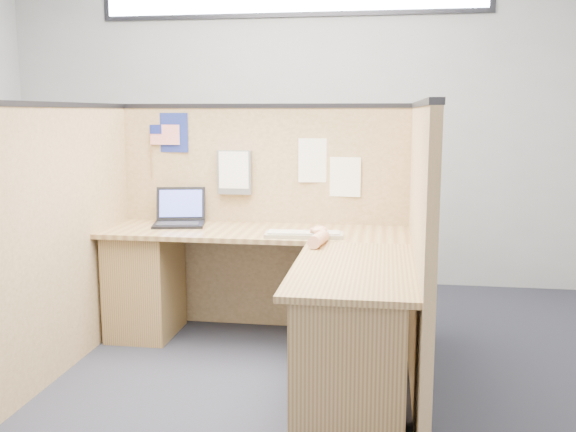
% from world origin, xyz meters
% --- Properties ---
extents(floor, '(5.00, 5.00, 0.00)m').
position_xyz_m(floor, '(0.00, 0.00, 0.00)').
color(floor, black).
rests_on(floor, ground).
extents(wall_back, '(5.00, 0.00, 5.00)m').
position_xyz_m(wall_back, '(0.00, 2.25, 1.40)').
color(wall_back, '#9EA1A3').
rests_on(wall_back, floor).
extents(cubicle_partitions, '(2.06, 1.83, 1.53)m').
position_xyz_m(cubicle_partitions, '(0.00, 0.43, 0.77)').
color(cubicle_partitions, olive).
rests_on(cubicle_partitions, floor).
extents(l_desk, '(1.95, 1.75, 0.73)m').
position_xyz_m(l_desk, '(0.18, 0.29, 0.39)').
color(l_desk, brown).
rests_on(l_desk, floor).
extents(laptop, '(0.37, 0.38, 0.24)m').
position_xyz_m(laptop, '(-0.53, 0.81, 0.79)').
color(laptop, black).
rests_on(laptop, l_desk).
extents(keyboard, '(0.48, 0.20, 0.03)m').
position_xyz_m(keyboard, '(0.34, 0.50, 0.75)').
color(keyboard, gray).
rests_on(keyboard, l_desk).
extents(mouse, '(0.12, 0.09, 0.05)m').
position_xyz_m(mouse, '(0.44, 0.48, 0.75)').
color(mouse, silver).
rests_on(mouse, l_desk).
extents(hand_forearm, '(0.11, 0.39, 0.08)m').
position_xyz_m(hand_forearm, '(0.45, 0.34, 0.77)').
color(hand_forearm, tan).
rests_on(hand_forearm, l_desk).
extents(blue_poster, '(0.20, 0.02, 0.27)m').
position_xyz_m(blue_poster, '(-0.62, 0.97, 1.34)').
color(blue_poster, navy).
rests_on(blue_poster, cubicle_partitions).
extents(american_flag, '(0.21, 0.01, 0.36)m').
position_xyz_m(american_flag, '(-0.71, 0.96, 1.31)').
color(american_flag, olive).
rests_on(american_flag, cubicle_partitions).
extents(file_holder, '(0.23, 0.05, 0.29)m').
position_xyz_m(file_holder, '(-0.19, 0.94, 1.07)').
color(file_holder, slate).
rests_on(file_holder, cubicle_partitions).
extents(paper_left, '(0.23, 0.03, 0.29)m').
position_xyz_m(paper_left, '(0.35, 0.97, 1.16)').
color(paper_left, white).
rests_on(paper_left, cubicle_partitions).
extents(paper_right, '(0.21, 0.02, 0.26)m').
position_xyz_m(paper_right, '(0.55, 0.97, 1.05)').
color(paper_right, white).
rests_on(paper_right, cubicle_partitions).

